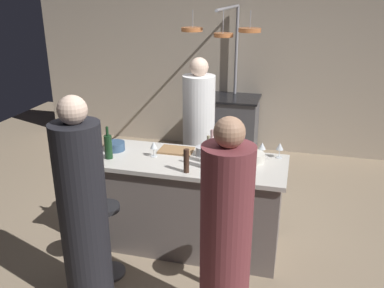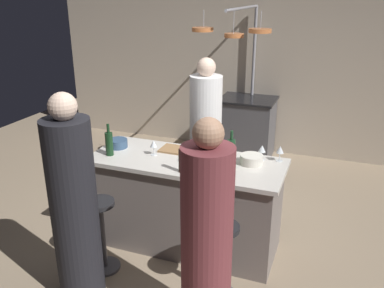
% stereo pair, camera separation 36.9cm
% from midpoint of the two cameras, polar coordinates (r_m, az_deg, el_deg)
% --- Properties ---
extents(ground_plane, '(9.00, 9.00, 0.00)m').
position_cam_midpoint_polar(ground_plane, '(4.18, 1.85, -13.68)').
color(ground_plane, gray).
extents(back_wall, '(6.40, 0.16, 2.60)m').
position_cam_midpoint_polar(back_wall, '(6.31, 10.54, 10.68)').
color(back_wall, '#BCAD99').
rests_on(back_wall, ground_plane).
extents(kitchen_island, '(1.80, 0.72, 0.90)m').
position_cam_midpoint_polar(kitchen_island, '(3.94, 1.93, -8.24)').
color(kitchen_island, slate).
rests_on(kitchen_island, ground_plane).
extents(stove_range, '(0.80, 0.64, 0.89)m').
position_cam_midpoint_polar(stove_range, '(6.13, 9.33, 2.24)').
color(stove_range, '#47474C').
rests_on(stove_range, ground_plane).
extents(chef, '(0.36, 0.36, 1.69)m').
position_cam_midpoint_polar(chef, '(4.63, 4.17, 0.75)').
color(chef, white).
rests_on(chef, ground_plane).
extents(bar_stool_right, '(0.28, 0.28, 0.68)m').
position_cam_midpoint_polar(bar_stool_right, '(3.36, 7.46, -15.70)').
color(bar_stool_right, '#4C4C51').
rests_on(bar_stool_right, ground_plane).
extents(guest_right, '(0.35, 0.35, 1.65)m').
position_cam_midpoint_polar(guest_right, '(2.83, 5.89, -13.75)').
color(guest_right, brown).
rests_on(guest_right, ground_plane).
extents(bar_stool_left, '(0.28, 0.28, 0.68)m').
position_cam_midpoint_polar(bar_stool_left, '(3.70, -9.63, -12.06)').
color(bar_stool_left, '#4C4C51').
rests_on(bar_stool_left, ground_plane).
extents(guest_left, '(0.36, 0.36, 1.70)m').
position_cam_midpoint_polar(guest_left, '(3.24, -12.94, -8.91)').
color(guest_left, black).
rests_on(guest_left, ground_plane).
extents(overhead_pot_rack, '(0.90, 1.56, 2.17)m').
position_cam_midpoint_polar(overhead_pot_rack, '(5.25, 8.90, 13.26)').
color(overhead_pot_rack, gray).
rests_on(overhead_pot_rack, ground_plane).
extents(cutting_board, '(0.32, 0.22, 0.02)m').
position_cam_midpoint_polar(cutting_board, '(3.95, 0.57, -0.85)').
color(cutting_board, '#997047').
rests_on(cutting_board, kitchen_island).
extents(pepper_mill, '(0.05, 0.05, 0.21)m').
position_cam_midpoint_polar(pepper_mill, '(3.46, 1.55, -2.38)').
color(pepper_mill, '#382319').
rests_on(pepper_mill, kitchen_island).
extents(wine_bottle_green, '(0.07, 0.07, 0.31)m').
position_cam_midpoint_polar(wine_bottle_green, '(3.66, 8.36, -1.04)').
color(wine_bottle_green, '#193D23').
rests_on(wine_bottle_green, kitchen_island).
extents(wine_bottle_red, '(0.07, 0.07, 0.31)m').
position_cam_midpoint_polar(wine_bottle_red, '(3.85, -8.81, 0.06)').
color(wine_bottle_red, '#143319').
rests_on(wine_bottle_red, kitchen_island).
extents(wine_bottle_amber, '(0.07, 0.07, 0.32)m').
position_cam_midpoint_polar(wine_bottle_amber, '(3.43, 6.99, -2.37)').
color(wine_bottle_amber, brown).
rests_on(wine_bottle_amber, kitchen_island).
extents(wine_bottle_rose, '(0.07, 0.07, 0.32)m').
position_cam_midpoint_polar(wine_bottle_rose, '(3.61, 5.28, -1.08)').
color(wine_bottle_rose, '#B78C8E').
rests_on(wine_bottle_rose, kitchen_island).
extents(wine_bottle_white, '(0.07, 0.07, 0.30)m').
position_cam_midpoint_polar(wine_bottle_white, '(3.52, 4.69, -1.81)').
color(wine_bottle_white, gray).
rests_on(wine_bottle_white, kitchen_island).
extents(wine_glass_by_chef, '(0.07, 0.07, 0.15)m').
position_cam_midpoint_polar(wine_glass_by_chef, '(3.80, 14.91, -0.91)').
color(wine_glass_by_chef, silver).
rests_on(wine_glass_by_chef, kitchen_island).
extents(wine_glass_near_left_guest, '(0.07, 0.07, 0.15)m').
position_cam_midpoint_polar(wine_glass_near_left_guest, '(3.81, -2.64, -0.12)').
color(wine_glass_near_left_guest, silver).
rests_on(wine_glass_near_left_guest, kitchen_island).
extents(wine_glass_near_right_guest, '(0.07, 0.07, 0.15)m').
position_cam_midpoint_polar(wine_glass_near_right_guest, '(3.79, 12.49, -0.78)').
color(wine_glass_near_right_guest, silver).
rests_on(wine_glass_near_right_guest, kitchen_island).
extents(mixing_bowl_steel, '(0.14, 0.14, 0.08)m').
position_cam_midpoint_polar(mixing_bowl_steel, '(3.83, 4.30, -1.08)').
color(mixing_bowl_steel, '#B7B7BC').
rests_on(mixing_bowl_steel, kitchen_island).
extents(mixing_bowl_ceramic, '(0.20, 0.20, 0.08)m').
position_cam_midpoint_polar(mixing_bowl_ceramic, '(3.71, 11.13, -2.19)').
color(mixing_bowl_ceramic, silver).
rests_on(mixing_bowl_ceramic, kitchen_island).
extents(mixing_bowl_blue, '(0.19, 0.19, 0.08)m').
position_cam_midpoint_polar(mixing_bowl_blue, '(4.06, -7.77, 0.05)').
color(mixing_bowl_blue, '#334C6B').
rests_on(mixing_bowl_blue, kitchen_island).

